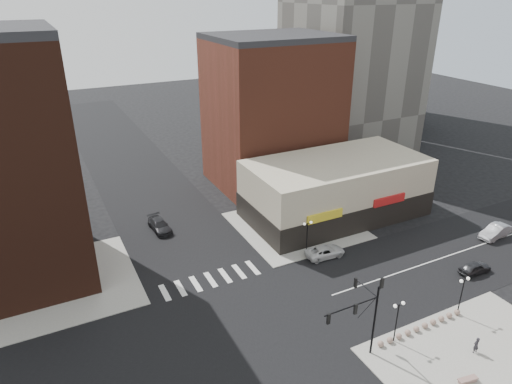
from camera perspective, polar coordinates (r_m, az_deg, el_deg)
ground at (r=44.56m, az=-1.52°, el=-16.32°), size 240.00×240.00×0.00m
road_ew at (r=44.55m, az=-1.52°, el=-16.31°), size 200.00×14.00×0.02m
road_ns at (r=44.55m, az=-1.52°, el=-16.30°), size 14.00×200.00×0.02m
sidewalk_nw at (r=53.65m, az=-23.01°, el=-10.55°), size 15.00×15.00×0.12m
sidewalk_ne at (r=60.86m, az=4.97°, el=-4.17°), size 15.00×15.00×0.12m
sidewalk_se at (r=45.07m, az=27.17°, el=-18.95°), size 18.00×14.00×0.12m
building_ne_midrise at (r=71.05m, az=2.05°, el=9.64°), size 18.00×15.00×22.00m
building_ne_row at (r=63.15m, az=9.88°, el=-0.08°), size 24.20×12.20×8.00m
traffic_signal at (r=39.52m, az=13.36°, el=-13.96°), size 5.59×3.09×7.77m
street_lamp_se_a at (r=42.58m, az=17.32°, el=-14.16°), size 1.22×0.32×4.16m
street_lamp_se_b at (r=47.76m, az=24.47°, el=-10.77°), size 1.22×0.32×4.16m
street_lamp_ne at (r=53.34m, az=6.44°, el=-4.67°), size 1.22×0.32×4.16m
bollard_row at (r=46.30m, az=19.89°, el=-15.60°), size 10.00×0.55×0.55m
white_suv at (r=54.43m, az=8.63°, el=-7.38°), size 4.87×2.45×1.32m
dark_sedan_east at (r=56.45m, az=25.69°, el=-8.53°), size 3.90×1.65×1.32m
silver_sedan at (r=65.12m, az=27.74°, el=-4.38°), size 5.04×2.31×1.60m
dark_sedan_north at (r=60.56m, az=-11.96°, el=-4.10°), size 2.40×5.09×1.44m
pedestrian at (r=45.40m, az=25.81°, el=-16.84°), size 0.60×0.41×1.60m
stone_bench at (r=42.85m, az=24.94°, el=-20.54°), size 1.75×0.78×0.39m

